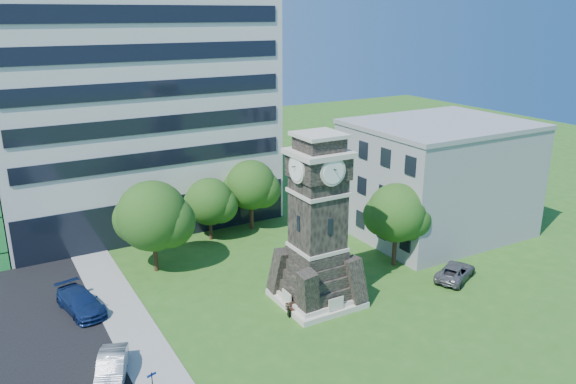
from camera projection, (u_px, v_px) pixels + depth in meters
ground at (294, 324)px, 37.17m from camera, size 160.00×160.00×0.00m
sidewalk at (131, 327)px, 36.80m from camera, size 3.00×70.00×0.06m
clock_tower at (317, 232)px, 38.63m from camera, size 5.40×5.40×12.22m
office_tall at (126, 74)px, 52.67m from camera, size 26.20×15.11×28.60m
office_low at (437, 178)px, 51.65m from camera, size 15.20×12.20×10.40m
car_street_mid at (112, 368)px, 31.38m from camera, size 2.86×4.55×1.41m
car_street_north at (81, 302)px, 38.57m from camera, size 3.02×5.37×1.47m
car_east_lot at (455, 272)px, 43.31m from camera, size 4.86×3.68×1.23m
park_bench at (298, 307)px, 38.40m from camera, size 1.69×0.45×0.87m
tree_nw at (153, 218)px, 43.61m from camera, size 6.09×5.54×7.43m
tree_nc at (210, 203)px, 50.13m from camera, size 4.68×4.26×5.75m
tree_ne at (252, 187)px, 52.39m from camera, size 5.13×4.66×6.72m
tree_east at (397, 215)px, 44.68m from camera, size 5.21×4.73×6.89m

